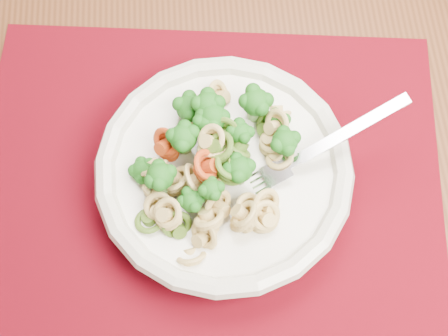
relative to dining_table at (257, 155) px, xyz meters
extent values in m
cube|color=#552E18|center=(0.00, 0.00, 0.08)|extent=(1.61, 1.19, 0.04)
cube|color=#5B030F|center=(-0.07, -0.06, 0.10)|extent=(0.54, 0.48, 0.00)
cylinder|color=beige|center=(-0.06, -0.06, 0.11)|extent=(0.10, 0.10, 0.01)
cylinder|color=beige|center=(-0.06, -0.06, 0.13)|extent=(0.22, 0.22, 0.03)
torus|color=beige|center=(-0.06, -0.06, 0.14)|extent=(0.24, 0.24, 0.02)
camera|label=1|loc=(-0.11, -0.28, 0.68)|focal=50.00mm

